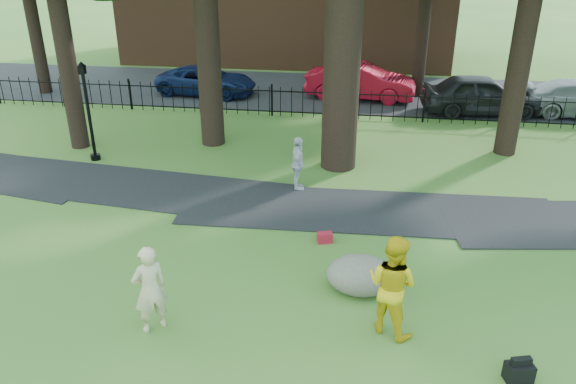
% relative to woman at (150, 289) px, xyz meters
% --- Properties ---
extents(ground, '(120.00, 120.00, 0.00)m').
position_rel_woman_xyz_m(ground, '(2.91, 1.59, -0.89)').
color(ground, '#2B5A1F').
rests_on(ground, ground).
extents(footpath, '(36.07, 3.85, 0.03)m').
position_rel_woman_xyz_m(footpath, '(3.91, 5.49, -0.89)').
color(footpath, black).
rests_on(footpath, ground).
extents(street, '(80.00, 7.00, 0.02)m').
position_rel_woman_xyz_m(street, '(2.91, 17.59, -0.89)').
color(street, black).
rests_on(street, ground).
extents(iron_fence, '(44.00, 0.04, 1.20)m').
position_rel_woman_xyz_m(iron_fence, '(2.91, 13.59, -0.29)').
color(iron_fence, black).
rests_on(iron_fence, ground).
extents(woman, '(0.77, 0.75, 1.78)m').
position_rel_woman_xyz_m(woman, '(0.00, 0.00, 0.00)').
color(woman, '#C7B889').
rests_on(woman, ground).
extents(man, '(1.23, 1.16, 2.01)m').
position_rel_woman_xyz_m(man, '(4.38, 0.61, 0.11)').
color(man, gold).
rests_on(man, ground).
extents(pedestrian, '(0.44, 0.96, 1.59)m').
position_rel_woman_xyz_m(pedestrian, '(1.86, 6.64, -0.09)').
color(pedestrian, '#B1B1B6').
rests_on(pedestrian, ground).
extents(boulder, '(1.59, 1.31, 0.82)m').
position_rel_woman_xyz_m(boulder, '(3.81, 1.84, -0.48)').
color(boulder, '#656254').
rests_on(boulder, ground).
extents(lamppost, '(0.32, 0.32, 3.21)m').
position_rel_woman_xyz_m(lamppost, '(-5.01, 7.99, 0.69)').
color(lamppost, black).
rests_on(lamppost, ground).
extents(backpack, '(0.51, 0.39, 0.34)m').
position_rel_woman_xyz_m(backpack, '(6.51, -0.41, -0.72)').
color(backpack, black).
rests_on(backpack, ground).
extents(red_bag, '(0.40, 0.31, 0.24)m').
position_rel_woman_xyz_m(red_bag, '(2.91, 3.71, -0.77)').
color(red_bag, maroon).
rests_on(red_bag, ground).
extents(red_sedan, '(4.94, 2.24, 1.57)m').
position_rel_woman_xyz_m(red_sedan, '(3.36, 16.63, -0.10)').
color(red_sedan, maroon).
rests_on(red_sedan, ground).
extents(navy_van, '(4.68, 2.52, 1.25)m').
position_rel_woman_xyz_m(navy_van, '(-3.60, 16.39, -0.26)').
color(navy_van, '#0D1A42').
rests_on(navy_van, ground).
extents(grey_car, '(4.88, 2.32, 1.61)m').
position_rel_woman_xyz_m(grey_car, '(8.27, 15.09, -0.08)').
color(grey_car, black).
rests_on(grey_car, ground).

